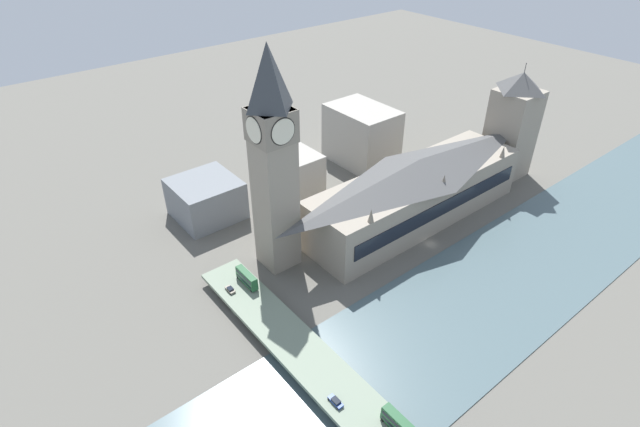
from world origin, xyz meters
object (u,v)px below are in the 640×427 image
object	(u,v)px
victoria_tower	(512,125)
car_southbound_lead	(230,289)
road_bridge	(339,390)
double_decker_bus_mid	(401,426)
parliament_hall	(417,190)
double_decker_bus_rear	(247,278)
car_northbound_lead	(336,401)
clock_tower	(273,159)

from	to	relation	value
victoria_tower	car_southbound_lead	bearing A→B (deg)	88.12
road_bridge	double_decker_bus_mid	size ratio (longest dim) A/B	11.16
parliament_hall	double_decker_bus_rear	world-z (taller)	parliament_hall
parliament_hall	victoria_tower	world-z (taller)	victoria_tower
car_northbound_lead	car_southbound_lead	xyz separation A→B (m)	(54.05, -0.38, -0.05)
clock_tower	victoria_tower	xyz separation A→B (m)	(-12.00, -121.47, -17.64)
victoria_tower	parliament_hall	bearing A→B (deg)	90.05
clock_tower	car_northbound_lead	bearing A→B (deg)	158.06
clock_tower	double_decker_bus_mid	bearing A→B (deg)	167.09
parliament_hall	clock_tower	size ratio (longest dim) A/B	1.25
parliament_hall	double_decker_bus_mid	distance (m)	101.33
clock_tower	car_northbound_lead	size ratio (longest dim) A/B	17.20
road_bridge	double_decker_bus_rear	xyz separation A→B (m)	(50.69, -2.93, 3.56)
victoria_tower	car_northbound_lead	xyz separation A→B (m)	(-49.28, 146.16, -19.46)
victoria_tower	car_northbound_lead	world-z (taller)	victoria_tower
clock_tower	car_southbound_lead	world-z (taller)	clock_tower
victoria_tower	double_decker_bus_rear	bearing A→B (deg)	88.25
parliament_hall	car_southbound_lead	world-z (taller)	parliament_hall
double_decker_bus_rear	parliament_hall	bearing A→B (deg)	-93.19
victoria_tower	double_decker_bus_mid	distance (m)	154.84
road_bridge	victoria_tower	bearing A→B (deg)	-71.95
road_bridge	double_decker_bus_rear	bearing A→B (deg)	-3.30
clock_tower	victoria_tower	world-z (taller)	clock_tower
clock_tower	double_decker_bus_mid	size ratio (longest dim) A/B	6.86
road_bridge	car_northbound_lead	bearing A→B (deg)	127.78
clock_tower	double_decker_bus_rear	size ratio (longest dim) A/B	7.68
parliament_hall	road_bridge	size ratio (longest dim) A/B	0.77
road_bridge	car_southbound_lead	distance (m)	51.33
clock_tower	road_bridge	size ratio (longest dim) A/B	0.61
victoria_tower	double_decker_bus_rear	xyz separation A→B (m)	(4.26, 139.55, -17.50)
parliament_hall	victoria_tower	xyz separation A→B (m)	(0.06, -62.15, 10.69)
car_northbound_lead	parliament_hall	bearing A→B (deg)	-59.63
parliament_hall	clock_tower	xyz separation A→B (m)	(12.06, 59.32, 28.33)
clock_tower	double_decker_bus_rear	xyz separation A→B (m)	(-7.74, 18.08, -35.14)
double_decker_bus_mid	parliament_hall	bearing A→B (deg)	-49.67
clock_tower	parliament_hall	bearing A→B (deg)	-101.49
double_decker_bus_rear	car_southbound_lead	xyz separation A→B (m)	(0.51, 6.23, -2.02)
victoria_tower	double_decker_bus_mid	bearing A→B (deg)	115.19
parliament_hall	road_bridge	bearing A→B (deg)	120.00
double_decker_bus_rear	car_northbound_lead	distance (m)	53.98
road_bridge	double_decker_bus_rear	size ratio (longest dim) A/B	12.51
road_bridge	double_decker_bus_mid	xyz separation A→B (m)	(-19.06, -3.25, 3.61)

